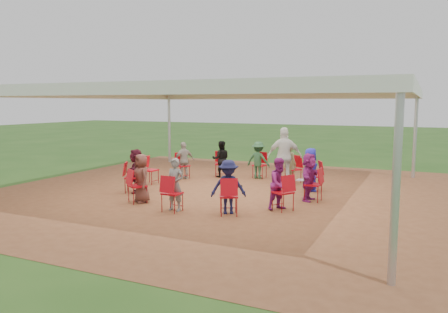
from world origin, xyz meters
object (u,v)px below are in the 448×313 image
at_px(chair_0, 313,185).
at_px(person_seated_8, 175,185).
at_px(person_seated_0, 309,177).
at_px(standing_person, 284,156).
at_px(chair_5, 183,166).
at_px(chair_8, 137,186).
at_px(chair_7, 132,177).
at_px(person_seated_7, 142,178).
at_px(person_seated_5, 184,160).
at_px(person_seated_9, 228,187).
at_px(chair_11, 283,193).
at_px(cable_coil, 237,186).
at_px(chair_1, 314,176).
at_px(person_seated_10, 280,184).
at_px(person_seated_1, 310,170).
at_px(person_seated_6, 136,171).
at_px(chair_4, 221,164).
at_px(chair_3, 260,165).
at_px(chair_9, 172,194).
at_px(person_seated_4, 221,159).
at_px(laptop, 303,178).
at_px(chair_10, 229,196).
at_px(person_seated_3, 258,160).
at_px(chair_2, 293,169).
at_px(person_seated_2, 290,164).
at_px(chair_6, 150,170).

distance_m(chair_0, person_seated_8, 3.72).
relative_size(person_seated_0, standing_person, 0.70).
bearing_deg(chair_5, chair_8, 45.00).
height_order(chair_7, person_seated_7, person_seated_7).
distance_m(person_seated_5, person_seated_9, 4.96).
relative_size(chair_11, cable_coil, 2.15).
xyz_separation_m(chair_1, person_seated_10, (-0.23, -2.62, 0.20)).
bearing_deg(person_seated_8, person_seated_1, 60.00).
bearing_deg(person_seated_6, person_seated_5, 150.00).
bearing_deg(person_seated_1, chair_11, 152.27).
height_order(chair_4, chair_8, same).
relative_size(person_seated_6, standing_person, 0.70).
xyz_separation_m(chair_4, person_seated_7, (-0.15, -4.55, 0.20)).
bearing_deg(chair_3, person_seated_10, 119.24).
relative_size(chair_9, person_seated_4, 0.70).
relative_size(person_seated_6, person_seated_7, 1.00).
height_order(chair_0, chair_3, same).
xyz_separation_m(chair_7, person_seated_9, (3.56, -1.05, 0.20)).
distance_m(person_seated_10, laptop, 1.30).
xyz_separation_m(person_seated_0, standing_person, (-1.26, 1.88, 0.28)).
bearing_deg(person_seated_4, chair_11, 105.35).
height_order(person_seated_4, person_seated_8, same).
bearing_deg(person_seated_8, laptop, 46.85).
relative_size(chair_4, person_seated_1, 0.70).
height_order(person_seated_8, person_seated_10, same).
distance_m(chair_10, chair_11, 1.39).
bearing_deg(chair_8, chair_7, 165.00).
distance_m(chair_9, person_seated_3, 5.26).
relative_size(chair_2, standing_person, 0.49).
height_order(chair_2, person_seated_6, person_seated_6).
xyz_separation_m(person_seated_5, person_seated_9, (3.34, -3.67, 0.00)).
relative_size(chair_4, person_seated_8, 0.70).
distance_m(chair_8, chair_11, 3.80).
distance_m(chair_5, chair_7, 2.69).
bearing_deg(person_seated_8, person_seated_0, 45.00).
distance_m(person_seated_1, person_seated_2, 1.33).
bearing_deg(person_seated_3, person_seated_7, 75.00).
bearing_deg(person_seated_2, chair_6, 59.24).
distance_m(person_seated_2, standing_person, 0.50).
height_order(chair_3, person_seated_5, person_seated_5).
bearing_deg(person_seated_0, person_seated_9, 150.00).
distance_m(chair_5, person_seated_7, 3.72).
xyz_separation_m(chair_0, person_seated_7, (-4.07, -2.03, 0.20)).
height_order(chair_0, person_seated_10, person_seated_10).
relative_size(chair_5, chair_9, 1.00).
xyz_separation_m(chair_8, person_seated_8, (1.33, -0.30, 0.20)).
distance_m(chair_4, person_seated_5, 1.38).
bearing_deg(person_seated_6, person_seated_0, 75.00).
height_order(chair_3, person_seated_2, person_seated_2).
bearing_deg(chair_6, cable_coil, 108.36).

